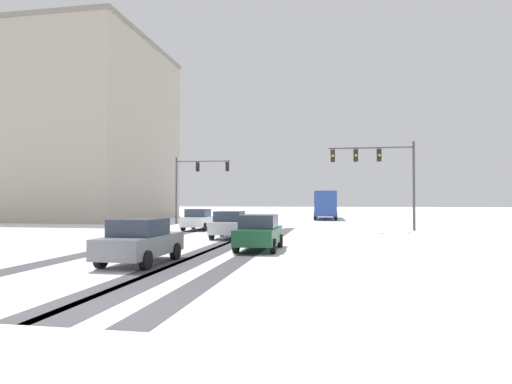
{
  "coord_description": "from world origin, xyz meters",
  "views": [
    {
      "loc": [
        4.79,
        -8.37,
        2.26
      ],
      "look_at": [
        0.0,
        18.32,
        2.8
      ],
      "focal_mm": 30.52,
      "sensor_mm": 36.0,
      "label": 1
    }
  ],
  "objects_px": {
    "traffic_signal_near_right": "(379,166)",
    "bus_oncoming": "(325,203)",
    "car_dark_green_third": "(259,232)",
    "office_building_far_left_block": "(64,132)",
    "car_silver_second": "(230,225)",
    "car_grey_fourth": "(140,241)",
    "car_white_lead": "(198,219)",
    "traffic_signal_far_left": "(195,176)"
  },
  "relations": [
    {
      "from": "traffic_signal_near_right",
      "to": "bus_oncoming",
      "type": "distance_m",
      "value": 22.53
    },
    {
      "from": "car_dark_green_third",
      "to": "office_building_far_left_block",
      "type": "relative_size",
      "value": 0.18
    },
    {
      "from": "car_silver_second",
      "to": "car_grey_fourth",
      "type": "relative_size",
      "value": 1.0
    },
    {
      "from": "traffic_signal_near_right",
      "to": "office_building_far_left_block",
      "type": "bearing_deg",
      "value": 156.23
    },
    {
      "from": "traffic_signal_near_right",
      "to": "car_dark_green_third",
      "type": "relative_size",
      "value": 1.58
    },
    {
      "from": "car_grey_fourth",
      "to": "bus_oncoming",
      "type": "distance_m",
      "value": 40.26
    },
    {
      "from": "car_white_lead",
      "to": "car_grey_fourth",
      "type": "relative_size",
      "value": 1.0
    },
    {
      "from": "car_silver_second",
      "to": "car_white_lead",
      "type": "bearing_deg",
      "value": 122.1
    },
    {
      "from": "traffic_signal_near_right",
      "to": "car_white_lead",
      "type": "distance_m",
      "value": 14.04
    },
    {
      "from": "car_white_lead",
      "to": "car_silver_second",
      "type": "height_order",
      "value": "same"
    },
    {
      "from": "car_grey_fourth",
      "to": "office_building_far_left_block",
      "type": "xyz_separation_m",
      "value": [
        -25.8,
        33.66,
        9.83
      ]
    },
    {
      "from": "traffic_signal_near_right",
      "to": "car_dark_green_third",
      "type": "height_order",
      "value": "traffic_signal_near_right"
    },
    {
      "from": "car_dark_green_third",
      "to": "bus_oncoming",
      "type": "distance_m",
      "value": 34.94
    },
    {
      "from": "car_silver_second",
      "to": "car_grey_fourth",
      "type": "height_order",
      "value": "same"
    },
    {
      "from": "car_grey_fourth",
      "to": "office_building_far_left_block",
      "type": "height_order",
      "value": "office_building_far_left_block"
    },
    {
      "from": "traffic_signal_far_left",
      "to": "bus_oncoming",
      "type": "bearing_deg",
      "value": 48.24
    },
    {
      "from": "traffic_signal_far_left",
      "to": "bus_oncoming",
      "type": "height_order",
      "value": "traffic_signal_far_left"
    },
    {
      "from": "traffic_signal_far_left",
      "to": "office_building_far_left_block",
      "type": "distance_m",
      "value": 21.58
    },
    {
      "from": "car_silver_second",
      "to": "office_building_far_left_block",
      "type": "bearing_deg",
      "value": 139.38
    },
    {
      "from": "traffic_signal_far_left",
      "to": "car_grey_fourth",
      "type": "height_order",
      "value": "traffic_signal_far_left"
    },
    {
      "from": "traffic_signal_far_left",
      "to": "car_white_lead",
      "type": "height_order",
      "value": "traffic_signal_far_left"
    },
    {
      "from": "car_white_lead",
      "to": "bus_oncoming",
      "type": "xyz_separation_m",
      "value": [
        9.2,
        22.39,
        1.18
      ]
    },
    {
      "from": "car_silver_second",
      "to": "car_dark_green_third",
      "type": "height_order",
      "value": "same"
    },
    {
      "from": "office_building_far_left_block",
      "to": "traffic_signal_far_left",
      "type": "bearing_deg",
      "value": -21.61
    },
    {
      "from": "car_dark_green_third",
      "to": "traffic_signal_near_right",
      "type": "bearing_deg",
      "value": 62.92
    },
    {
      "from": "traffic_signal_far_left",
      "to": "traffic_signal_near_right",
      "type": "relative_size",
      "value": 1.0
    },
    {
      "from": "car_grey_fourth",
      "to": "traffic_signal_far_left",
      "type": "bearing_deg",
      "value": 104.08
    },
    {
      "from": "car_silver_second",
      "to": "traffic_signal_near_right",
      "type": "bearing_deg",
      "value": 36.15
    },
    {
      "from": "car_silver_second",
      "to": "car_dark_green_third",
      "type": "xyz_separation_m",
      "value": [
        2.83,
        -6.01,
        0.0
      ]
    },
    {
      "from": "traffic_signal_far_left",
      "to": "office_building_far_left_block",
      "type": "bearing_deg",
      "value": 158.39
    },
    {
      "from": "car_white_lead",
      "to": "bus_oncoming",
      "type": "height_order",
      "value": "bus_oncoming"
    },
    {
      "from": "car_grey_fourth",
      "to": "office_building_far_left_block",
      "type": "relative_size",
      "value": 0.18
    },
    {
      "from": "traffic_signal_near_right",
      "to": "car_silver_second",
      "type": "height_order",
      "value": "traffic_signal_near_right"
    },
    {
      "from": "traffic_signal_near_right",
      "to": "car_white_lead",
      "type": "bearing_deg",
      "value": -178.11
    },
    {
      "from": "car_dark_green_third",
      "to": "bus_oncoming",
      "type": "bearing_deg",
      "value": 86.17
    },
    {
      "from": "car_white_lead",
      "to": "car_dark_green_third",
      "type": "xyz_separation_m",
      "value": [
        6.86,
        -12.45,
        0.0
      ]
    },
    {
      "from": "traffic_signal_far_left",
      "to": "office_building_far_left_block",
      "type": "relative_size",
      "value": 0.28
    },
    {
      "from": "traffic_signal_far_left",
      "to": "office_building_far_left_block",
      "type": "xyz_separation_m",
      "value": [
        -19.27,
        7.63,
        6.03
      ]
    },
    {
      "from": "car_silver_second",
      "to": "traffic_signal_far_left",
      "type": "bearing_deg",
      "value": 115.47
    },
    {
      "from": "car_white_lead",
      "to": "car_silver_second",
      "type": "distance_m",
      "value": 7.6
    },
    {
      "from": "office_building_far_left_block",
      "to": "car_dark_green_third",
      "type": "bearing_deg",
      "value": -44.43
    },
    {
      "from": "traffic_signal_far_left",
      "to": "car_dark_green_third",
      "type": "distance_m",
      "value": 23.6
    }
  ]
}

